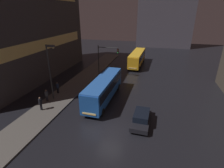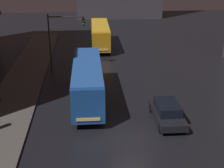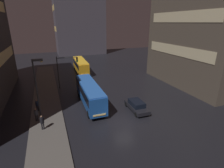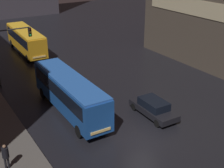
{
  "view_description": "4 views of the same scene",
  "coord_description": "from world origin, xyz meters",
  "px_view_note": "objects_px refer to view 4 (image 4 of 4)",
  "views": [
    {
      "loc": [
        4.08,
        -14.31,
        11.64
      ],
      "look_at": [
        -1.57,
        6.53,
        2.63
      ],
      "focal_mm": 28.0,
      "sensor_mm": 36.0,
      "label": 1
    },
    {
      "loc": [
        -3.01,
        -17.64,
        10.76
      ],
      "look_at": [
        -0.7,
        6.69,
        1.39
      ],
      "focal_mm": 50.0,
      "sensor_mm": 36.0,
      "label": 2
    },
    {
      "loc": [
        -8.03,
        -17.18,
        11.83
      ],
      "look_at": [
        1.34,
        7.99,
        2.3
      ],
      "focal_mm": 28.0,
      "sensor_mm": 36.0,
      "label": 3
    },
    {
      "loc": [
        -12.34,
        -15.44,
        13.12
      ],
      "look_at": [
        0.92,
        5.73,
        2.14
      ],
      "focal_mm": 50.0,
      "sensor_mm": 36.0,
      "label": 4
    }
  ],
  "objects_px": {
    "bus_near": "(69,91)",
    "bus_far": "(26,39)",
    "traffic_light_main": "(9,46)",
    "pedestrian_mid": "(5,154)",
    "car_taxi": "(153,108)"
  },
  "relations": [
    {
      "from": "bus_near",
      "to": "bus_far",
      "type": "relative_size",
      "value": 1.0
    },
    {
      "from": "bus_far",
      "to": "traffic_light_main",
      "type": "xyz_separation_m",
      "value": [
        -4.57,
        -9.62,
        2.17
      ]
    },
    {
      "from": "pedestrian_mid",
      "to": "traffic_light_main",
      "type": "relative_size",
      "value": 0.3
    },
    {
      "from": "bus_near",
      "to": "pedestrian_mid",
      "type": "relative_size",
      "value": 6.05
    },
    {
      "from": "car_taxi",
      "to": "traffic_light_main",
      "type": "xyz_separation_m",
      "value": [
        -8.11,
        13.02,
        3.38
      ]
    },
    {
      "from": "car_taxi",
      "to": "bus_near",
      "type": "bearing_deg",
      "value": -35.74
    },
    {
      "from": "bus_far",
      "to": "pedestrian_mid",
      "type": "bearing_deg",
      "value": 70.88
    },
    {
      "from": "pedestrian_mid",
      "to": "traffic_light_main",
      "type": "height_order",
      "value": "traffic_light_main"
    },
    {
      "from": "bus_near",
      "to": "pedestrian_mid",
      "type": "xyz_separation_m",
      "value": [
        -6.71,
        -4.9,
        -0.76
      ]
    },
    {
      "from": "traffic_light_main",
      "to": "pedestrian_mid",
      "type": "bearing_deg",
      "value": -107.47
    },
    {
      "from": "bus_far",
      "to": "pedestrian_mid",
      "type": "xyz_separation_m",
      "value": [
        -8.86,
        -23.26,
        -0.72
      ]
    },
    {
      "from": "bus_near",
      "to": "car_taxi",
      "type": "height_order",
      "value": "bus_near"
    },
    {
      "from": "pedestrian_mid",
      "to": "traffic_light_main",
      "type": "distance_m",
      "value": 14.59
    },
    {
      "from": "bus_near",
      "to": "traffic_light_main",
      "type": "height_order",
      "value": "traffic_light_main"
    },
    {
      "from": "bus_near",
      "to": "bus_far",
      "type": "xyz_separation_m",
      "value": [
        2.15,
        18.35,
        -0.04
      ]
    }
  ]
}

